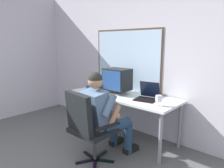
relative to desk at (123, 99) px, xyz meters
name	(u,v)px	position (x,y,z in m)	size (l,w,h in m)	color
wall_rear	(148,61)	(0.18, 0.41, 0.60)	(5.37, 0.08, 2.56)	silver
desk	(123,99)	(0.00, 0.00, 0.00)	(1.83, 0.71, 0.74)	gray
office_chair	(87,123)	(0.14, -0.91, -0.12)	(0.66, 0.59, 0.98)	black
person_seated	(104,113)	(0.18, -0.64, -0.04)	(0.57, 0.82, 1.21)	navy
crt_monitor	(117,80)	(-0.14, 0.00, 0.30)	(0.42, 0.31, 0.42)	beige
laptop	(147,95)	(0.43, 0.03, 0.13)	(0.36, 0.37, 0.25)	black
wine_glass	(159,99)	(0.73, -0.16, 0.16)	(0.09, 0.09, 0.15)	silver
desk_speaker	(108,84)	(-0.47, 0.15, 0.15)	(0.09, 0.10, 0.17)	black
book_stack	(97,87)	(-0.64, 0.03, 0.09)	(0.18, 0.12, 0.06)	olive
cd_case	(97,92)	(-0.46, -0.15, 0.07)	(0.16, 0.15, 0.01)	teal
coffee_mug	(88,88)	(-0.66, -0.18, 0.11)	(0.07, 0.07, 0.09)	#1E4B98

